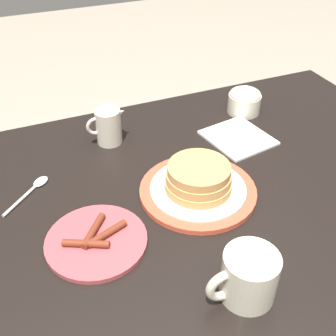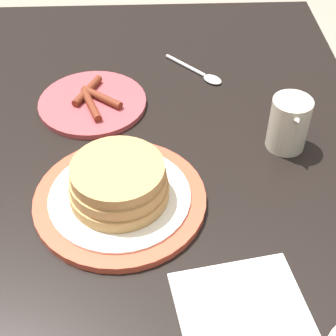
% 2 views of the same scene
% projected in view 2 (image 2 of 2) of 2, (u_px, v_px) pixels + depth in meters
% --- Properties ---
extents(dining_table, '(1.28, 0.96, 0.74)m').
position_uv_depth(dining_table, '(95.00, 252.00, 0.84)').
color(dining_table, black).
rests_on(dining_table, ground_plane).
extents(pancake_plate, '(0.26, 0.26, 0.07)m').
position_uv_depth(pancake_plate, '(119.00, 189.00, 0.75)').
color(pancake_plate, '#DB5138').
rests_on(pancake_plate, dining_table).
extents(side_plate_bacon, '(0.20, 0.20, 0.02)m').
position_uv_depth(side_plate_bacon, '(93.00, 102.00, 0.93)').
color(side_plate_bacon, '#B2474C').
rests_on(side_plate_bacon, dining_table).
extents(creamer_pitcher, '(0.10, 0.06, 0.10)m').
position_uv_depth(creamer_pitcher, '(289.00, 123.00, 0.83)').
color(creamer_pitcher, beige).
rests_on(creamer_pitcher, dining_table).
extents(napkin, '(0.17, 0.18, 0.01)m').
position_uv_depth(napkin, '(243.00, 313.00, 0.63)').
color(napkin, white).
rests_on(napkin, dining_table).
extents(spoon, '(0.12, 0.11, 0.01)m').
position_uv_depth(spoon, '(202.00, 74.00, 1.00)').
color(spoon, silver).
rests_on(spoon, dining_table).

